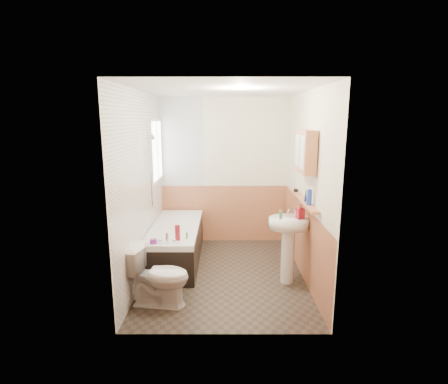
{
  "coord_description": "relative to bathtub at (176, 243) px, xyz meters",
  "views": [
    {
      "loc": [
        0.0,
        -4.57,
        2.15
      ],
      "look_at": [
        0.0,
        0.15,
        1.15
      ],
      "focal_mm": 28.0,
      "sensor_mm": 36.0,
      "label": 1
    }
  ],
  "objects": [
    {
      "name": "toilet",
      "position": [
        -0.03,
        -1.26,
        0.05
      ],
      "size": [
        0.77,
        0.49,
        0.71
      ],
      "primitive_type": "imported",
      "rotation": [
        0.0,
        0.0,
        1.44
      ],
      "color": "white",
      "rests_on": "floor"
    },
    {
      "name": "blue_gel",
      "position": [
        0.12,
        -0.66,
        0.38
      ],
      "size": [
        0.06,
        0.05,
        0.21
      ],
      "primitive_type": "cube",
      "rotation": [
        0.0,
        0.0,
        -0.21
      ],
      "color": "maroon",
      "rests_on": "bathtub"
    },
    {
      "name": "orange_bottle",
      "position": [
        0.24,
        -0.59,
        0.32
      ],
      "size": [
        0.03,
        0.03,
        0.08
      ],
      "primitive_type": "cylinder",
      "rotation": [
        0.0,
        0.0,
        0.07
      ],
      "color": "#388447",
      "rests_on": "bathtub"
    },
    {
      "name": "ceiling",
      "position": [
        0.73,
        -0.46,
        2.2
      ],
      "size": [
        2.8,
        2.8,
        0.0
      ],
      "primitive_type": "plane",
      "rotation": [
        3.14,
        0.0,
        0.0
      ],
      "color": "white",
      "rests_on": "ground"
    },
    {
      "name": "clear_bottle",
      "position": [
        1.45,
        -0.75,
        0.64
      ],
      "size": [
        0.05,
        0.05,
        0.1
      ],
      "primitive_type": "cylinder",
      "rotation": [
        0.0,
        0.0,
        0.36
      ],
      "color": "#388447",
      "rests_on": "sink"
    },
    {
      "name": "wall_front",
      "position": [
        0.73,
        -1.87,
        0.95
      ],
      "size": [
        2.2,
        0.02,
        2.5
      ],
      "primitive_type": "cube",
      "color": "#F2EAC8",
      "rests_on": "ground"
    },
    {
      "name": "window",
      "position": [
        -0.33,
        0.49,
        1.35
      ],
      "size": [
        0.03,
        0.79,
        0.99
      ],
      "color": "white",
      "rests_on": "wall_left"
    },
    {
      "name": "shower_riser",
      "position": [
        -0.31,
        -0.1,
        1.3
      ],
      "size": [
        0.1,
        0.08,
        1.2
      ],
      "color": "silver",
      "rests_on": "wall_left"
    },
    {
      "name": "foam_can",
      "position": [
        1.77,
        -0.88,
        0.91
      ],
      "size": [
        0.07,
        0.07,
        0.19
      ],
      "primitive_type": "cylinder",
      "rotation": [
        0.0,
        0.0,
        0.25
      ],
      "color": "#19339E",
      "rests_on": "pine_shelf"
    },
    {
      "name": "bathtub",
      "position": [
        0.0,
        0.0,
        0.0
      ],
      "size": [
        0.7,
        1.76,
        0.71
      ],
      "color": "black",
      "rests_on": "floor"
    },
    {
      "name": "wainscot_right",
      "position": [
        1.82,
        -0.46,
        0.2
      ],
      "size": [
        0.01,
        2.8,
        1.0
      ],
      "primitive_type": "cube",
      "color": "#C1764F",
      "rests_on": "wall_right"
    },
    {
      "name": "black_jar",
      "position": [
        1.77,
        -0.09,
        0.83
      ],
      "size": [
        0.07,
        0.07,
        0.04
      ],
      "primitive_type": "cylinder",
      "rotation": [
        0.0,
        0.0,
        -0.2
      ],
      "color": "black",
      "rests_on": "pine_shelf"
    },
    {
      "name": "sink",
      "position": [
        1.57,
        -0.7,
        0.34
      ],
      "size": [
        0.52,
        0.42,
        1.0
      ],
      "rotation": [
        0.0,
        0.0,
        0.26
      ],
      "color": "white",
      "rests_on": "floor"
    },
    {
      "name": "medicine_cabinet",
      "position": [
        1.74,
        -0.68,
        1.45
      ],
      "size": [
        0.15,
        0.59,
        0.53
      ],
      "color": "#C1764F",
      "rests_on": "wall_right"
    },
    {
      "name": "wainscot_back",
      "position": [
        0.73,
        0.93,
        0.2
      ],
      "size": [
        2.2,
        0.01,
        1.0
      ],
      "primitive_type": "cube",
      "color": "#C1764F",
      "rests_on": "wall_back"
    },
    {
      "name": "tile_return_back",
      "position": [
        0.01,
        0.93,
        1.45
      ],
      "size": [
        0.75,
        0.01,
        1.5
      ],
      "primitive_type": "cube",
      "color": "white",
      "rests_on": "wall_back"
    },
    {
      "name": "tile_cladding_left",
      "position": [
        -0.36,
        -0.46,
        0.95
      ],
      "size": [
        0.01,
        2.8,
        2.5
      ],
      "primitive_type": "cube",
      "color": "white",
      "rests_on": "wall_left"
    },
    {
      "name": "cream_jar",
      "position": [
        -0.18,
        -0.78,
        0.3
      ],
      "size": [
        0.11,
        0.11,
        0.06
      ],
      "primitive_type": "cylinder",
      "rotation": [
        0.0,
        0.0,
        -0.36
      ],
      "color": "purple",
      "rests_on": "bathtub"
    },
    {
      "name": "pine_shelf",
      "position": [
        1.77,
        -0.5,
        0.8
      ],
      "size": [
        0.1,
        1.45,
        0.03
      ],
      "primitive_type": "cube",
      "color": "#C1764F",
      "rests_on": "wall_right"
    },
    {
      "name": "wall_right",
      "position": [
        1.84,
        -0.46,
        0.95
      ],
      "size": [
        0.02,
        2.8,
        2.5
      ],
      "primitive_type": "cube",
      "color": "#F2EAC8",
      "rests_on": "ground"
    },
    {
      "name": "soap_bottle",
      "position": [
        1.7,
        -0.73,
        0.64
      ],
      "size": [
        0.15,
        0.22,
        0.09
      ],
      "primitive_type": "imported",
      "rotation": [
        0.0,
        0.0,
        0.3
      ],
      "color": "maroon",
      "rests_on": "sink"
    },
    {
      "name": "wall_left",
      "position": [
        -0.38,
        -0.46,
        0.95
      ],
      "size": [
        0.02,
        2.8,
        2.5
      ],
      "primitive_type": "cube",
      "color": "#F2EAC8",
      "rests_on": "ground"
    },
    {
      "name": "green_bottle",
      "position": [
        1.77,
        -0.69,
        0.91
      ],
      "size": [
        0.05,
        0.05,
        0.19
      ],
      "primitive_type": "cone",
      "rotation": [
        0.0,
        0.0,
        -0.33
      ],
      "color": "navy",
      "rests_on": "pine_shelf"
    },
    {
      "name": "floor",
      "position": [
        0.73,
        -0.46,
        -0.3
      ],
      "size": [
        2.8,
        2.8,
        0.0
      ],
      "primitive_type": "plane",
      "color": "#2C251F",
      "rests_on": "ground"
    },
    {
      "name": "wainscot_front",
      "position": [
        0.73,
        -1.85,
        0.2
      ],
      "size": [
        2.2,
        0.01,
        1.0
      ],
      "primitive_type": "cube",
      "color": "#C1764F",
      "rests_on": "wall_front"
    },
    {
      "name": "wall_back",
      "position": [
        0.73,
        0.95,
        0.95
      ],
      "size": [
        2.2,
        0.02,
        2.5
      ],
      "primitive_type": "cube",
      "color": "#F2EAC8",
      "rests_on": "ground"
    }
  ]
}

